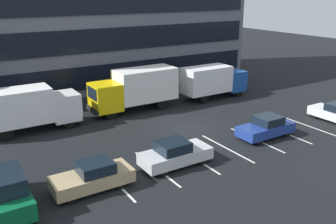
{
  "coord_description": "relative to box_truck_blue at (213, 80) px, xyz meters",
  "views": [
    {
      "loc": [
        -15.67,
        -21.79,
        10.35
      ],
      "look_at": [
        -1.45,
        0.84,
        1.4
      ],
      "focal_mm": 39.18,
      "sensor_mm": 36.0,
      "label": 1
    }
  ],
  "objects": [
    {
      "name": "ground_plane",
      "position": [
        -6.98,
        -5.79,
        -1.83
      ],
      "size": [
        120.0,
        120.0,
        0.0
      ],
      "primitive_type": "plane",
      "color": "black"
    },
    {
      "name": "office_building",
      "position": [
        -6.98,
        12.17,
        7.18
      ],
      "size": [
        34.33,
        10.38,
        18.0
      ],
      "color": "slate",
      "rests_on": "ground_plane"
    },
    {
      "name": "box_truck_yellow",
      "position": [
        -8.34,
        0.63,
        0.24
      ],
      "size": [
        7.93,
        2.63,
        3.68
      ],
      "color": "yellow",
      "rests_on": "ground_plane"
    },
    {
      "name": "sedan_silver",
      "position": [
        -11.36,
        -10.41,
        -1.07
      ],
      "size": [
        4.48,
        1.88,
        1.61
      ],
      "color": "silver",
      "rests_on": "ground_plane"
    },
    {
      "name": "box_truck_blue",
      "position": [
        0.0,
        0.0,
        0.0
      ],
      "size": [
        7.0,
        2.32,
        3.24
      ],
      "color": "#194799",
      "rests_on": "ground_plane"
    },
    {
      "name": "sedan_tan",
      "position": [
        -16.68,
        -10.43,
        -1.09
      ],
      "size": [
        4.38,
        1.83,
        1.57
      ],
      "color": "tan",
      "rests_on": "ground_plane"
    },
    {
      "name": "sedan_white",
      "position": [
        4.21,
        -10.84,
        -1.11
      ],
      "size": [
        1.78,
        4.24,
        1.52
      ],
      "color": "white",
      "rests_on": "ground_plane"
    },
    {
      "name": "lot_markings",
      "position": [
        -6.98,
        -10.19,
        -1.82
      ],
      "size": [
        16.94,
        5.4,
        0.01
      ],
      "color": "silver",
      "rests_on": "ground_plane"
    },
    {
      "name": "sedan_navy",
      "position": [
        -3.15,
        -10.1,
        -1.08
      ],
      "size": [
        4.39,
        1.84,
        1.57
      ],
      "color": "navy",
      "rests_on": "ground_plane"
    },
    {
      "name": "box_truck_white",
      "position": [
        -17.53,
        0.28,
        0.09
      ],
      "size": [
        7.33,
        2.43,
        3.4
      ],
      "color": "white",
      "rests_on": "ground_plane"
    },
    {
      "name": "suv_forest",
      "position": [
        -21.0,
        -10.09,
        -0.83
      ],
      "size": [
        1.93,
        4.55,
        2.06
      ],
      "color": "#0C5933",
      "rests_on": "ground_plane"
    }
  ]
}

